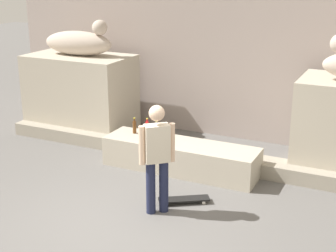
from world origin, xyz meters
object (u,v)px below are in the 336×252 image
(bottle_clear, at_px, (156,129))
(skateboard, at_px, (184,199))
(statue_reclining_left, at_px, (80,42))
(bottle_red, at_px, (147,126))
(skater, at_px, (157,155))
(bottle_brown, at_px, (135,127))

(bottle_clear, bearing_deg, skateboard, -49.61)
(statue_reclining_left, relative_size, bottle_red, 6.15)
(statue_reclining_left, relative_size, bottle_clear, 6.24)
(skater, height_order, skateboard, skater)
(skateboard, height_order, bottle_clear, bottle_clear)
(statue_reclining_left, height_order, skater, statue_reclining_left)
(statue_reclining_left, height_order, skateboard, statue_reclining_left)
(statue_reclining_left, xyz_separation_m, skater, (3.25, -2.76, -1.06))
(statue_reclining_left, bearing_deg, skater, -43.23)
(bottle_red, bearing_deg, bottle_brown, -132.58)
(skater, distance_m, bottle_red, 2.24)
(statue_reclining_left, relative_size, bottle_brown, 5.33)
(skater, distance_m, bottle_brown, 2.18)
(skateboard, bearing_deg, skater, -153.21)
(skater, bearing_deg, statue_reclining_left, 98.36)
(statue_reclining_left, distance_m, skateboard, 4.62)
(bottle_brown, relative_size, bottle_clear, 1.17)
(bottle_brown, bearing_deg, bottle_clear, 18.43)
(statue_reclining_left, bearing_deg, bottle_brown, -31.90)
(bottle_red, distance_m, bottle_clear, 0.23)
(skateboard, bearing_deg, bottle_brown, 108.08)
(bottle_red, xyz_separation_m, bottle_clear, (0.22, -0.05, -0.00))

